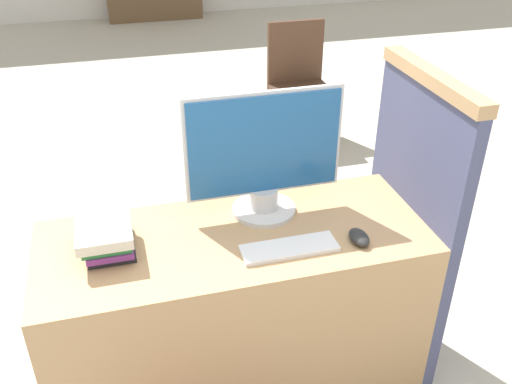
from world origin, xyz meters
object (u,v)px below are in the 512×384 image
(book_stack, at_px, (107,237))
(far_chair, at_px, (299,78))
(monitor, at_px, (264,157))
(keyboard, at_px, (289,248))
(mouse, at_px, (359,237))

(book_stack, height_order, far_chair, far_chair)
(monitor, xyz_separation_m, keyboard, (0.02, -0.27, -0.23))
(monitor, distance_m, far_chair, 2.39)
(book_stack, bearing_deg, keyboard, -14.84)
(keyboard, relative_size, far_chair, 0.39)
(keyboard, bearing_deg, book_stack, 165.16)
(monitor, relative_size, far_chair, 0.67)
(mouse, bearing_deg, far_chair, 75.77)
(far_chair, bearing_deg, mouse, -128.60)
(monitor, bearing_deg, far_chair, 67.39)
(monitor, height_order, far_chair, monitor)
(mouse, bearing_deg, monitor, 134.21)
(monitor, xyz_separation_m, book_stack, (-0.60, -0.10, -0.18))
(keyboard, height_order, mouse, mouse)
(far_chair, bearing_deg, book_stack, -147.97)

